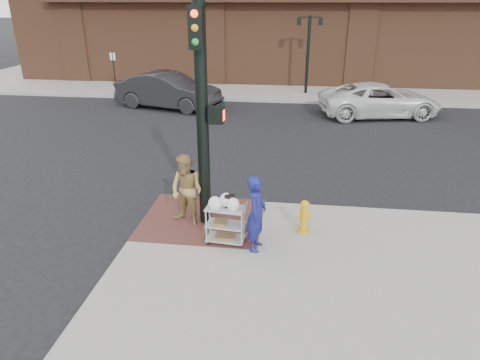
# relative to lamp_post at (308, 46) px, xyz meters

# --- Properties ---
(ground) EXTENTS (220.00, 220.00, 0.00)m
(ground) POSITION_rel_lamp_post_xyz_m (-2.00, -16.00, -2.62)
(ground) COLOR black
(ground) RESTS_ON ground
(sidewalk_far) EXTENTS (65.00, 36.00, 0.15)m
(sidewalk_far) POSITION_rel_lamp_post_xyz_m (10.50, 16.00, -2.54)
(sidewalk_far) COLOR gray
(sidewalk_far) RESTS_ON ground
(brick_curb_ramp) EXTENTS (2.80, 2.40, 0.01)m
(brick_curb_ramp) POSITION_rel_lamp_post_xyz_m (-2.60, -15.10, -2.46)
(brick_curb_ramp) COLOR #502B25
(brick_curb_ramp) RESTS_ON sidewalk_near
(lamp_post) EXTENTS (1.32, 0.22, 4.00)m
(lamp_post) POSITION_rel_lamp_post_xyz_m (0.00, 0.00, 0.00)
(lamp_post) COLOR black
(lamp_post) RESTS_ON sidewalk_far
(parking_sign) EXTENTS (0.05, 0.05, 2.20)m
(parking_sign) POSITION_rel_lamp_post_xyz_m (-10.50, -1.00, -1.37)
(parking_sign) COLOR black
(parking_sign) RESTS_ON sidewalk_far
(traffic_signal_pole) EXTENTS (0.61, 0.51, 5.00)m
(traffic_signal_pole) POSITION_rel_lamp_post_xyz_m (-2.48, -15.23, 0.21)
(traffic_signal_pole) COLOR black
(traffic_signal_pole) RESTS_ON sidewalk_near
(woman_blue) EXTENTS (0.45, 0.63, 1.62)m
(woman_blue) POSITION_rel_lamp_post_xyz_m (-1.23, -16.21, -1.66)
(woman_blue) COLOR navy
(woman_blue) RESTS_ON sidewalk_near
(pedestrian_tan) EXTENTS (1.00, 0.91, 1.66)m
(pedestrian_tan) POSITION_rel_lamp_post_xyz_m (-2.89, -15.34, -1.64)
(pedestrian_tan) COLOR #997E48
(pedestrian_tan) RESTS_ON sidewalk_near
(sedan_dark) EXTENTS (5.45, 3.14, 1.70)m
(sedan_dark) POSITION_rel_lamp_post_xyz_m (-6.66, -3.81, -1.77)
(sedan_dark) COLOR black
(sedan_dark) RESTS_ON ground
(minivan_white) EXTENTS (5.71, 3.44, 1.48)m
(minivan_white) POSITION_rel_lamp_post_xyz_m (3.23, -4.11, -1.88)
(minivan_white) COLOR silver
(minivan_white) RESTS_ON ground
(utility_cart) EXTENTS (0.84, 0.52, 1.11)m
(utility_cart) POSITION_rel_lamp_post_xyz_m (-1.90, -16.06, -1.97)
(utility_cart) COLOR #9B9CA0
(utility_cart) RESTS_ON sidewalk_near
(fire_hydrant) EXTENTS (0.37, 0.26, 0.78)m
(fire_hydrant) POSITION_rel_lamp_post_xyz_m (-0.24, -15.43, -2.07)
(fire_hydrant) COLOR gold
(fire_hydrant) RESTS_ON sidewalk_near
(newsbox_red) EXTENTS (0.57, 0.55, 1.05)m
(newsbox_red) POSITION_rel_lamp_post_xyz_m (-7.34, -0.93, -1.94)
(newsbox_red) COLOR #A6131C
(newsbox_red) RESTS_ON sidewalk_far
(newsbox_blue) EXTENTS (0.46, 0.42, 1.09)m
(newsbox_blue) POSITION_rel_lamp_post_xyz_m (-8.46, -0.80, -1.92)
(newsbox_blue) COLOR #1A47AB
(newsbox_blue) RESTS_ON sidewalk_far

